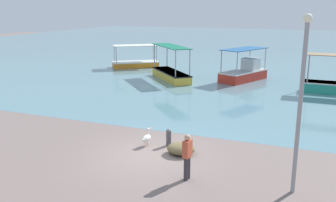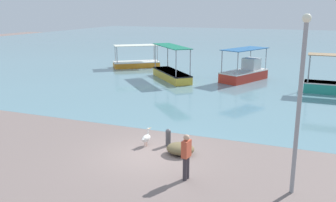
% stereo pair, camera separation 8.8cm
% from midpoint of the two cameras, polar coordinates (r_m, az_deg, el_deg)
% --- Properties ---
extents(ground, '(120.00, 120.00, 0.00)m').
position_cam_midpoint_polar(ground, '(15.78, -2.72, -8.21)').
color(ground, slate).
extents(harbor_water, '(110.00, 90.00, 0.00)m').
position_cam_midpoint_polar(harbor_water, '(61.85, 16.22, 8.08)').
color(harbor_water, '#608B98').
rests_on(harbor_water, ground).
extents(fishing_boat_center, '(4.87, 5.17, 2.83)m').
position_cam_midpoint_polar(fishing_boat_center, '(31.66, 0.61, 4.26)').
color(fishing_boat_center, gold).
rests_on(fishing_boat_center, harbor_water).
extents(fishing_boat_near_right, '(3.54, 4.93, 2.66)m').
position_cam_midpoint_polar(fishing_boat_near_right, '(31.93, 11.71, 4.30)').
color(fishing_boat_near_right, red).
rests_on(fishing_boat_near_right, harbor_water).
extents(fishing_boat_far_left, '(4.77, 4.16, 2.24)m').
position_cam_midpoint_polar(fishing_boat_far_left, '(38.33, -4.79, 5.85)').
color(fishing_boat_far_left, orange).
rests_on(fishing_boat_far_left, harbor_water).
extents(pelican, '(0.35, 0.81, 0.80)m').
position_cam_midpoint_polar(pelican, '(16.63, -3.19, -5.63)').
color(pelican, '#E0997A').
rests_on(pelican, ground).
extents(lamp_post, '(0.28, 0.28, 5.82)m').
position_cam_midpoint_polar(lamp_post, '(12.40, 19.64, 0.57)').
color(lamp_post, gray).
rests_on(lamp_post, ground).
extents(mooring_bollard, '(0.24, 0.24, 0.77)m').
position_cam_midpoint_polar(mooring_bollard, '(16.64, 0.19, -5.46)').
color(mooring_bollard, '#47474C').
rests_on(mooring_bollard, ground).
extents(fisherman_standing, '(0.27, 0.42, 1.69)m').
position_cam_midpoint_polar(fisherman_standing, '(13.36, 2.99, -8.30)').
color(fisherman_standing, '#363037').
rests_on(fisherman_standing, ground).
extents(net_pile, '(1.19, 1.01, 0.47)m').
position_cam_midpoint_polar(net_pile, '(15.79, 2.06, -7.27)').
color(net_pile, brown).
rests_on(net_pile, ground).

